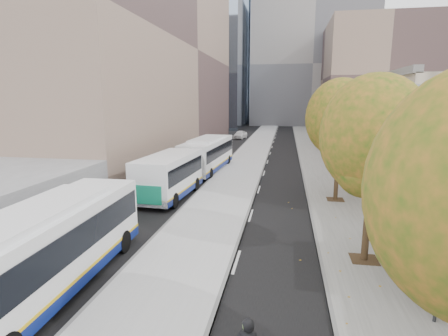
# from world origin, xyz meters

# --- Properties ---
(bus_platform) EXTENTS (4.25, 150.00, 0.15)m
(bus_platform) POSITION_xyz_m (-3.88, 35.00, 0.07)
(bus_platform) COLOR beige
(bus_platform) RESTS_ON ground
(sidewalk) EXTENTS (4.75, 150.00, 0.08)m
(sidewalk) POSITION_xyz_m (4.12, 35.00, 0.04)
(sidewalk) COLOR gray
(sidewalk) RESTS_ON ground
(building_tan) EXTENTS (18.00, 92.00, 8.00)m
(building_tan) POSITION_xyz_m (15.50, 64.00, 4.00)
(building_tan) COLOR gray
(building_tan) RESTS_ON ground
(building_midrise) EXTENTS (24.00, 46.00, 25.00)m
(building_midrise) POSITION_xyz_m (-22.50, 41.00, 12.50)
(building_midrise) COLOR gray
(building_midrise) RESTS_ON ground
(building_far_block) EXTENTS (30.00, 18.00, 30.00)m
(building_far_block) POSITION_xyz_m (6.00, 96.00, 15.00)
(building_far_block) COLOR gray
(building_far_block) RESTS_ON ground
(bus_shelter) EXTENTS (1.90, 4.40, 2.53)m
(bus_shelter) POSITION_xyz_m (5.69, 10.96, 2.19)
(bus_shelter) COLOR #383A3F
(bus_shelter) RESTS_ON sidewalk
(tree_c) EXTENTS (4.20, 4.20, 7.28)m
(tree_c) POSITION_xyz_m (3.60, 13.00, 5.25)
(tree_c) COLOR #302417
(tree_c) RESTS_ON sidewalk
(tree_d) EXTENTS (4.40, 4.40, 7.60)m
(tree_d) POSITION_xyz_m (3.60, 22.00, 5.47)
(tree_d) COLOR #302417
(tree_d) RESTS_ON sidewalk
(bus_far) EXTENTS (3.65, 17.86, 2.96)m
(bus_far) POSITION_xyz_m (-7.19, 26.17, 1.62)
(bus_far) COLOR white
(bus_far) RESTS_ON ground
(distant_car) EXTENTS (2.33, 4.31, 1.39)m
(distant_car) POSITION_xyz_m (-7.51, 58.00, 0.70)
(distant_car) COLOR white
(distant_car) RESTS_ON ground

